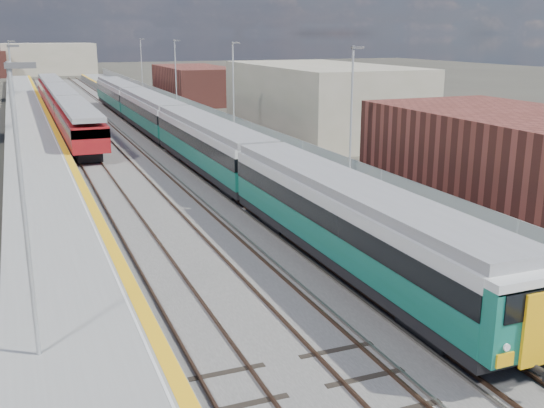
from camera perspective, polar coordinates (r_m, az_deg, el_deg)
ground at (r=59.81m, az=-11.92°, el=5.92°), size 320.00×320.00×0.00m
ballast_bed at (r=61.91m, az=-14.39°, el=6.10°), size 10.50×155.00×0.06m
tracks at (r=63.62m, az=-14.07°, el=6.42°), size 8.96×160.00×0.17m
platform_right at (r=63.23m, az=-7.61°, el=7.08°), size 4.70×155.00×8.52m
platform_left at (r=61.34m, az=-20.75°, el=5.98°), size 4.30×155.00×8.52m
green_train at (r=51.32m, az=-8.62°, el=7.02°), size 2.76×76.80×3.03m
red_train at (r=72.96m, az=-18.34°, el=8.67°), size 2.68×54.42×3.38m
tree_d at (r=76.97m, az=4.20°, el=10.77°), size 4.08×4.08×5.52m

